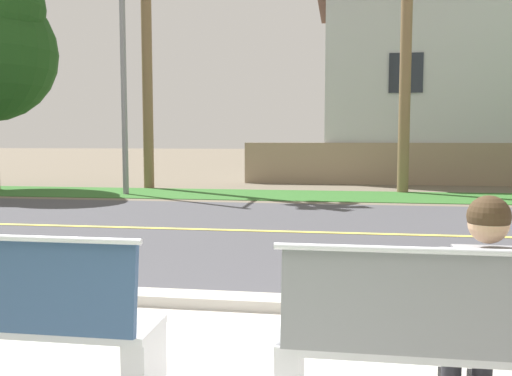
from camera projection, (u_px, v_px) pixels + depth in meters
The scene contains 10 objects.
ground_plane at pixel (303, 219), 10.59m from camera, with size 140.00×140.00×0.00m, color #665B4C.
curb_edge at pixel (261, 303), 5.03m from camera, with size 44.00×0.30×0.11m, color #ADA89E.
street_asphalt at pixel (297, 232), 9.12m from camera, with size 52.00×8.00×0.01m, color #424247.
road_centre_line at pixel (297, 232), 9.12m from camera, with size 48.00×0.14×0.01m, color #E0CC4C.
far_verge_grass at pixel (315, 196), 14.88m from camera, with size 48.00×2.80×0.02m, color #2D6026.
bench_right at pixel (461, 345), 2.91m from camera, with size 1.97×0.48×1.01m.
seated_person_grey at pixel (481, 297), 3.04m from camera, with size 0.52×0.68×1.25m.
streetlamp at pixel (126, 57), 15.15m from camera, with size 0.24×2.10×6.57m.
garden_wall at pixel (439, 164), 18.27m from camera, with size 13.00×0.36×1.40m, color gray.
house_across_street at pixel (455, 81), 20.99m from camera, with size 10.39×6.91×7.32m.
Camera 1 is at (0.71, -2.51, 1.55)m, focal length 38.72 mm.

